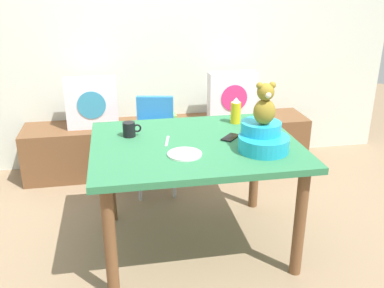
{
  "coord_description": "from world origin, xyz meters",
  "views": [
    {
      "loc": [
        -0.47,
        -2.43,
        1.7
      ],
      "look_at": [
        0.0,
        0.1,
        0.69
      ],
      "focal_mm": 39.89,
      "sensor_mm": 36.0,
      "label": 1
    }
  ],
  "objects_px": {
    "infant_seat_teal": "(263,138)",
    "coffee_mug": "(130,129)",
    "book_stack": "(165,118)",
    "dinner_plate_near": "(185,154)",
    "cell_phone": "(231,137)",
    "teddy_bear": "(265,105)",
    "dining_table": "(195,157)",
    "pillow_floral_left": "(92,103)",
    "pillow_floral_right": "(232,96)",
    "ketchup_bottle": "(236,111)",
    "highchair": "(154,133)"
  },
  "relations": [
    {
      "from": "dining_table",
      "to": "pillow_floral_left",
      "type": "bearing_deg",
      "value": 118.61
    },
    {
      "from": "dining_table",
      "to": "teddy_bear",
      "type": "xyz_separation_m",
      "value": [
        0.37,
        -0.19,
        0.38
      ]
    },
    {
      "from": "ketchup_bottle",
      "to": "cell_phone",
      "type": "xyz_separation_m",
      "value": [
        -0.11,
        -0.28,
        -0.08
      ]
    },
    {
      "from": "coffee_mug",
      "to": "dinner_plate_near",
      "type": "distance_m",
      "value": 0.48
    },
    {
      "from": "highchair",
      "to": "cell_phone",
      "type": "relative_size",
      "value": 5.49
    },
    {
      "from": "teddy_bear",
      "to": "dinner_plate_near",
      "type": "relative_size",
      "value": 1.25
    },
    {
      "from": "teddy_bear",
      "to": "cell_phone",
      "type": "bearing_deg",
      "value": 120.96
    },
    {
      "from": "dining_table",
      "to": "highchair",
      "type": "relative_size",
      "value": 1.62
    },
    {
      "from": "infant_seat_teal",
      "to": "teddy_bear",
      "type": "bearing_deg",
      "value": -90.0
    },
    {
      "from": "dinner_plate_near",
      "to": "cell_phone",
      "type": "relative_size",
      "value": 1.39
    },
    {
      "from": "highchair",
      "to": "teddy_bear",
      "type": "relative_size",
      "value": 3.16
    },
    {
      "from": "dining_table",
      "to": "dinner_plate_near",
      "type": "distance_m",
      "value": 0.24
    },
    {
      "from": "dining_table",
      "to": "coffee_mug",
      "type": "height_order",
      "value": "coffee_mug"
    },
    {
      "from": "pillow_floral_right",
      "to": "coffee_mug",
      "type": "distance_m",
      "value": 1.44
    },
    {
      "from": "cell_phone",
      "to": "pillow_floral_left",
      "type": "bearing_deg",
      "value": -11.31
    },
    {
      "from": "teddy_bear",
      "to": "coffee_mug",
      "type": "distance_m",
      "value": 0.88
    },
    {
      "from": "highchair",
      "to": "ketchup_bottle",
      "type": "xyz_separation_m",
      "value": [
        0.53,
        -0.5,
        0.31
      ]
    },
    {
      "from": "ketchup_bottle",
      "to": "dinner_plate_near",
      "type": "relative_size",
      "value": 0.92
    },
    {
      "from": "pillow_floral_left",
      "to": "book_stack",
      "type": "bearing_deg",
      "value": 1.88
    },
    {
      "from": "coffee_mug",
      "to": "cell_phone",
      "type": "bearing_deg",
      "value": -13.05
    },
    {
      "from": "pillow_floral_left",
      "to": "infant_seat_teal",
      "type": "height_order",
      "value": "same"
    },
    {
      "from": "dining_table",
      "to": "ketchup_bottle",
      "type": "xyz_separation_m",
      "value": [
        0.35,
        0.32,
        0.18
      ]
    },
    {
      "from": "book_stack",
      "to": "coffee_mug",
      "type": "height_order",
      "value": "coffee_mug"
    },
    {
      "from": "infant_seat_teal",
      "to": "cell_phone",
      "type": "bearing_deg",
      "value": 121.02
    },
    {
      "from": "dinner_plate_near",
      "to": "cell_phone",
      "type": "height_order",
      "value": "dinner_plate_near"
    },
    {
      "from": "pillow_floral_right",
      "to": "infant_seat_teal",
      "type": "height_order",
      "value": "same"
    },
    {
      "from": "book_stack",
      "to": "teddy_bear",
      "type": "distance_m",
      "value": 1.59
    },
    {
      "from": "infant_seat_teal",
      "to": "coffee_mug",
      "type": "height_order",
      "value": "infant_seat_teal"
    },
    {
      "from": "infant_seat_teal",
      "to": "teddy_bear",
      "type": "xyz_separation_m",
      "value": [
        0.0,
        -0.0,
        0.21
      ]
    },
    {
      "from": "dinner_plate_near",
      "to": "pillow_floral_right",
      "type": "bearing_deg",
      "value": 64.51
    },
    {
      "from": "ketchup_bottle",
      "to": "coffee_mug",
      "type": "xyz_separation_m",
      "value": [
        -0.74,
        -0.14,
        -0.04
      ]
    },
    {
      "from": "pillow_floral_left",
      "to": "pillow_floral_right",
      "type": "height_order",
      "value": "same"
    },
    {
      "from": "pillow_floral_right",
      "to": "cell_phone",
      "type": "xyz_separation_m",
      "value": [
        -0.34,
        -1.2,
        0.06
      ]
    },
    {
      "from": "pillow_floral_right",
      "to": "ketchup_bottle",
      "type": "xyz_separation_m",
      "value": [
        -0.23,
        -0.92,
        0.15
      ]
    },
    {
      "from": "pillow_floral_left",
      "to": "book_stack",
      "type": "xyz_separation_m",
      "value": [
        0.64,
        0.02,
        -0.18
      ]
    },
    {
      "from": "pillow_floral_right",
      "to": "teddy_bear",
      "type": "bearing_deg",
      "value": -98.44
    },
    {
      "from": "dining_table",
      "to": "coffee_mug",
      "type": "relative_size",
      "value": 10.66
    },
    {
      "from": "pillow_floral_right",
      "to": "highchair",
      "type": "xyz_separation_m",
      "value": [
        -0.76,
        -0.42,
        -0.16
      ]
    },
    {
      "from": "pillow_floral_right",
      "to": "book_stack",
      "type": "xyz_separation_m",
      "value": [
        -0.62,
        0.02,
        -0.18
      ]
    },
    {
      "from": "book_stack",
      "to": "ketchup_bottle",
      "type": "height_order",
      "value": "ketchup_bottle"
    },
    {
      "from": "dining_table",
      "to": "coffee_mug",
      "type": "bearing_deg",
      "value": 155.2
    },
    {
      "from": "book_stack",
      "to": "dinner_plate_near",
      "type": "relative_size",
      "value": 1.0
    },
    {
      "from": "pillow_floral_left",
      "to": "coffee_mug",
      "type": "height_order",
      "value": "pillow_floral_left"
    },
    {
      "from": "pillow_floral_left",
      "to": "pillow_floral_right",
      "type": "bearing_deg",
      "value": 0.0
    },
    {
      "from": "coffee_mug",
      "to": "dinner_plate_near",
      "type": "xyz_separation_m",
      "value": [
        0.3,
        -0.37,
        -0.04
      ]
    },
    {
      "from": "cell_phone",
      "to": "highchair",
      "type": "bearing_deg",
      "value": -20.52
    },
    {
      "from": "pillow_floral_left",
      "to": "infant_seat_teal",
      "type": "xyz_separation_m",
      "value": [
        1.05,
        -1.42,
        0.13
      ]
    },
    {
      "from": "ketchup_bottle",
      "to": "teddy_bear",
      "type": "bearing_deg",
      "value": -87.58
    },
    {
      "from": "dining_table",
      "to": "teddy_bear",
      "type": "distance_m",
      "value": 0.56
    },
    {
      "from": "coffee_mug",
      "to": "dinner_plate_near",
      "type": "height_order",
      "value": "coffee_mug"
    }
  ]
}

